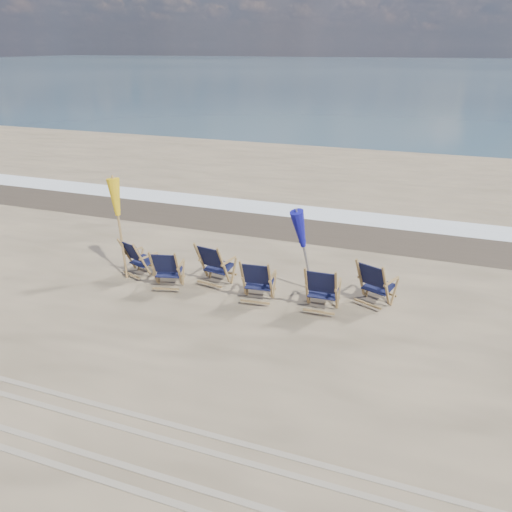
{
  "coord_description": "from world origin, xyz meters",
  "views": [
    {
      "loc": [
        3.41,
        -7.19,
        5.13
      ],
      "look_at": [
        0.0,
        2.2,
        0.9
      ],
      "focal_mm": 35.0,
      "sensor_mm": 36.0,
      "label": 1
    }
  ],
  "objects_px": {
    "beach_chair_3": "(270,283)",
    "beach_chair_2": "(223,267)",
    "beach_chair_5": "(386,288)",
    "umbrella_blue": "(306,230)",
    "beach_chair_1": "(178,271)",
    "beach_chair_4": "(336,292)",
    "umbrella_yellow": "(117,203)",
    "beach_chair_0": "(142,261)"
  },
  "relations": [
    {
      "from": "beach_chair_3",
      "to": "beach_chair_4",
      "type": "relative_size",
      "value": 0.97
    },
    {
      "from": "beach_chair_3",
      "to": "umbrella_blue",
      "type": "relative_size",
      "value": 0.53
    },
    {
      "from": "beach_chair_4",
      "to": "umbrella_yellow",
      "type": "bearing_deg",
      "value": -3.89
    },
    {
      "from": "umbrella_blue",
      "to": "beach_chair_5",
      "type": "bearing_deg",
      "value": -8.39
    },
    {
      "from": "umbrella_blue",
      "to": "beach_chair_3",
      "type": "bearing_deg",
      "value": -122.07
    },
    {
      "from": "beach_chair_5",
      "to": "umbrella_yellow",
      "type": "bearing_deg",
      "value": 25.59
    },
    {
      "from": "beach_chair_5",
      "to": "umbrella_blue",
      "type": "bearing_deg",
      "value": 13.88
    },
    {
      "from": "beach_chair_0",
      "to": "umbrella_blue",
      "type": "distance_m",
      "value": 3.92
    },
    {
      "from": "umbrella_yellow",
      "to": "beach_chair_0",
      "type": "bearing_deg",
      "value": -7.03
    },
    {
      "from": "beach_chair_3",
      "to": "umbrella_yellow",
      "type": "xyz_separation_m",
      "value": [
        -3.76,
        0.22,
        1.29
      ]
    },
    {
      "from": "beach_chair_5",
      "to": "beach_chair_3",
      "type": "bearing_deg",
      "value": 36.25
    },
    {
      "from": "beach_chair_0",
      "to": "umbrella_yellow",
      "type": "xyz_separation_m",
      "value": [
        -0.55,
        0.07,
        1.33
      ]
    },
    {
      "from": "umbrella_yellow",
      "to": "umbrella_blue",
      "type": "distance_m",
      "value": 4.34
    },
    {
      "from": "beach_chair_2",
      "to": "beach_chair_4",
      "type": "xyz_separation_m",
      "value": [
        2.62,
        -0.35,
        -0.0
      ]
    },
    {
      "from": "beach_chair_0",
      "to": "umbrella_yellow",
      "type": "height_order",
      "value": "umbrella_yellow"
    },
    {
      "from": "beach_chair_4",
      "to": "umbrella_blue",
      "type": "bearing_deg",
      "value": -44.84
    },
    {
      "from": "beach_chair_0",
      "to": "beach_chair_5",
      "type": "relative_size",
      "value": 0.91
    },
    {
      "from": "beach_chair_0",
      "to": "beach_chair_3",
      "type": "bearing_deg",
      "value": -163.98
    },
    {
      "from": "beach_chair_1",
      "to": "umbrella_blue",
      "type": "xyz_separation_m",
      "value": [
        2.66,
        0.9,
        0.98
      ]
    },
    {
      "from": "beach_chair_3",
      "to": "umbrella_blue",
      "type": "height_order",
      "value": "umbrella_blue"
    },
    {
      "from": "beach_chair_5",
      "to": "umbrella_blue",
      "type": "distance_m",
      "value": 2.04
    },
    {
      "from": "beach_chair_1",
      "to": "beach_chair_2",
      "type": "xyz_separation_m",
      "value": [
        0.9,
        0.44,
        0.03
      ]
    },
    {
      "from": "beach_chair_3",
      "to": "beach_chair_2",
      "type": "bearing_deg",
      "value": -22.73
    },
    {
      "from": "beach_chair_0",
      "to": "umbrella_yellow",
      "type": "relative_size",
      "value": 0.42
    },
    {
      "from": "beach_chair_1",
      "to": "beach_chair_4",
      "type": "relative_size",
      "value": 0.94
    },
    {
      "from": "beach_chair_0",
      "to": "beach_chair_2",
      "type": "relative_size",
      "value": 0.9
    },
    {
      "from": "beach_chair_1",
      "to": "umbrella_blue",
      "type": "distance_m",
      "value": 2.97
    },
    {
      "from": "beach_chair_1",
      "to": "beach_chair_3",
      "type": "height_order",
      "value": "beach_chair_3"
    },
    {
      "from": "beach_chair_4",
      "to": "umbrella_blue",
      "type": "relative_size",
      "value": 0.54
    },
    {
      "from": "beach_chair_5",
      "to": "beach_chair_4",
      "type": "bearing_deg",
      "value": 52.99
    },
    {
      "from": "umbrella_blue",
      "to": "beach_chair_2",
      "type": "bearing_deg",
      "value": -165.36
    },
    {
      "from": "beach_chair_0",
      "to": "beach_chair_4",
      "type": "bearing_deg",
      "value": -162.8
    },
    {
      "from": "beach_chair_3",
      "to": "umbrella_yellow",
      "type": "bearing_deg",
      "value": -9.08
    },
    {
      "from": "beach_chair_5",
      "to": "umbrella_yellow",
      "type": "xyz_separation_m",
      "value": [
        -6.07,
        -0.35,
        1.28
      ]
    },
    {
      "from": "umbrella_yellow",
      "to": "beach_chair_4",
      "type": "bearing_deg",
      "value": -2.16
    },
    {
      "from": "beach_chair_3",
      "to": "beach_chair_4",
      "type": "height_order",
      "value": "beach_chair_4"
    },
    {
      "from": "beach_chair_0",
      "to": "beach_chair_4",
      "type": "xyz_separation_m",
      "value": [
        4.6,
        -0.13,
        0.05
      ]
    },
    {
      "from": "beach_chair_5",
      "to": "umbrella_blue",
      "type": "xyz_separation_m",
      "value": [
        -1.78,
        0.26,
        0.95
      ]
    },
    {
      "from": "beach_chair_4",
      "to": "beach_chair_5",
      "type": "distance_m",
      "value": 1.07
    },
    {
      "from": "beach_chair_1",
      "to": "beach_chair_2",
      "type": "relative_size",
      "value": 0.94
    },
    {
      "from": "beach_chair_2",
      "to": "beach_chair_3",
      "type": "height_order",
      "value": "beach_chair_2"
    },
    {
      "from": "beach_chair_3",
      "to": "umbrella_blue",
      "type": "bearing_deg",
      "value": -127.77
    }
  ]
}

